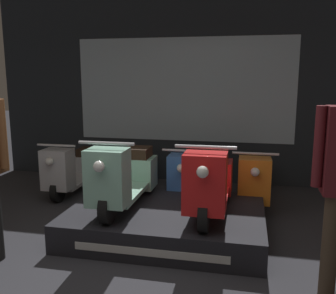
% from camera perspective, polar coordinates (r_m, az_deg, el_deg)
% --- Properties ---
extents(shop_wall_back, '(6.58, 0.09, 3.20)m').
position_cam_1_polar(shop_wall_back, '(6.32, 2.40, 9.12)').
color(shop_wall_back, '#23282D').
rests_on(shop_wall_back, ground_plane).
extents(display_platform, '(2.16, 1.53, 0.31)m').
position_cam_1_polar(display_platform, '(4.33, -0.21, -11.22)').
color(display_platform, black).
rests_on(display_platform, ground_plane).
extents(scooter_display_left, '(0.57, 1.52, 0.84)m').
position_cam_1_polar(scooter_display_left, '(4.29, -6.60, -4.48)').
color(scooter_display_left, black).
rests_on(scooter_display_left, display_platform).
extents(scooter_display_right, '(0.57, 1.52, 0.84)m').
position_cam_1_polar(scooter_display_right, '(4.10, 6.45, -5.22)').
color(scooter_display_right, black).
rests_on(scooter_display_right, display_platform).
extents(scooter_backrow_0, '(0.57, 1.52, 0.84)m').
position_cam_1_polar(scooter_backrow_0, '(6.03, -14.03, -3.33)').
color(scooter_backrow_0, black).
rests_on(scooter_backrow_0, ground_plane).
extents(scooter_backrow_1, '(0.57, 1.52, 0.84)m').
position_cam_1_polar(scooter_backrow_1, '(5.69, -5.76, -3.88)').
color(scooter_backrow_1, black).
rests_on(scooter_backrow_1, ground_plane).
extents(scooter_backrow_2, '(0.57, 1.52, 0.84)m').
position_cam_1_polar(scooter_backrow_2, '(5.49, 3.33, -4.39)').
color(scooter_backrow_2, black).
rests_on(scooter_backrow_2, ground_plane).
extents(scooter_backrow_3, '(0.57, 1.52, 0.84)m').
position_cam_1_polar(scooter_backrow_3, '(5.43, 12.87, -4.81)').
color(scooter_backrow_3, black).
rests_on(scooter_backrow_3, ground_plane).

